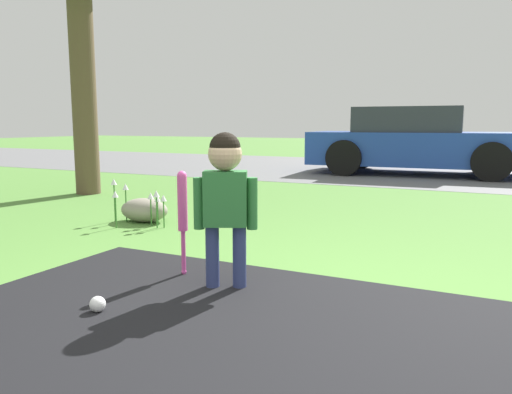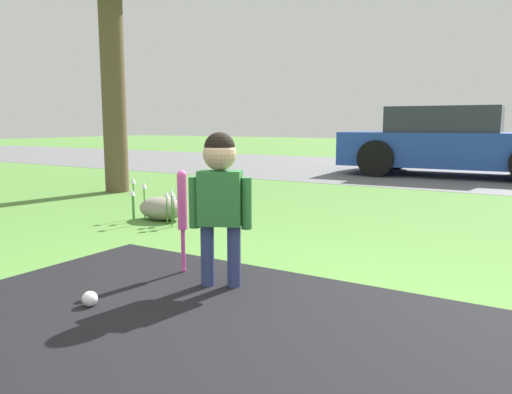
% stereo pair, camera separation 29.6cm
% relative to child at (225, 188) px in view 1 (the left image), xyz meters
% --- Properties ---
extents(ground_plane, '(60.00, 60.00, 0.00)m').
position_rel_child_xyz_m(ground_plane, '(0.76, -0.54, -0.59)').
color(ground_plane, '#518438').
extents(street_strip, '(40.00, 6.00, 0.01)m').
position_rel_child_xyz_m(street_strip, '(0.76, 8.07, -0.59)').
color(street_strip, slate).
rests_on(street_strip, ground).
extents(child, '(0.34, 0.23, 0.91)m').
position_rel_child_xyz_m(child, '(0.00, 0.00, 0.00)').
color(child, navy).
rests_on(child, ground).
extents(baseball_bat, '(0.06, 0.06, 0.67)m').
position_rel_child_xyz_m(baseball_bat, '(-0.37, 0.10, -0.16)').
color(baseball_bat, '#E54CA5').
rests_on(baseball_bat, ground).
extents(sports_ball, '(0.08, 0.08, 0.08)m').
position_rel_child_xyz_m(sports_ball, '(-0.40, -0.64, -0.55)').
color(sports_ball, white).
rests_on(sports_ball, ground).
extents(parked_car, '(4.12, 2.10, 1.27)m').
position_rel_child_xyz_m(parked_car, '(-0.07, 7.49, 0.02)').
color(parked_car, '#2347AD').
rests_on(parked_car, ground).
extents(flower_bed, '(0.68, 0.33, 0.43)m').
position_rel_child_xyz_m(flower_bed, '(-1.64, 1.22, -0.30)').
color(flower_bed, '#38702D').
rests_on(flower_bed, ground).
extents(edging_rock, '(0.51, 0.35, 0.23)m').
position_rel_child_xyz_m(edging_rock, '(-1.72, 1.38, -0.48)').
color(edging_rock, gray).
rests_on(edging_rock, ground).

